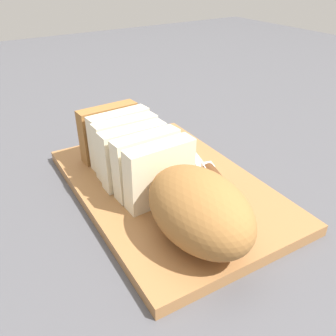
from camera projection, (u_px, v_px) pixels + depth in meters
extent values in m
plane|color=#4C4C51|center=(168.00, 192.00, 0.63)|extent=(3.00, 3.00, 0.00)
cube|color=#9E6B3D|center=(168.00, 188.00, 0.63)|extent=(0.44, 0.30, 0.02)
ellipsoid|color=#996633|center=(199.00, 209.00, 0.48)|extent=(0.18, 0.11, 0.10)
cube|color=beige|center=(160.00, 174.00, 0.55)|extent=(0.03, 0.11, 0.10)
cube|color=beige|center=(147.00, 164.00, 0.58)|extent=(0.04, 0.11, 0.10)
cube|color=beige|center=(134.00, 156.00, 0.60)|extent=(0.03, 0.11, 0.10)
cube|color=beige|center=(127.00, 147.00, 0.63)|extent=(0.04, 0.11, 0.10)
cube|color=beige|center=(120.00, 139.00, 0.66)|extent=(0.04, 0.11, 0.10)
cube|color=#996633|center=(109.00, 132.00, 0.68)|extent=(0.04, 0.11, 0.10)
cube|color=silver|center=(190.00, 150.00, 0.73)|extent=(0.19, 0.07, 0.00)
cylinder|color=#593319|center=(215.00, 178.00, 0.61)|extent=(0.07, 0.04, 0.03)
cube|color=silver|center=(208.00, 170.00, 0.64)|extent=(0.02, 0.02, 0.02)
sphere|color=#A8753D|center=(202.00, 205.00, 0.56)|extent=(0.00, 0.00, 0.00)
sphere|color=#A8753D|center=(170.00, 170.00, 0.66)|extent=(0.00, 0.00, 0.00)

